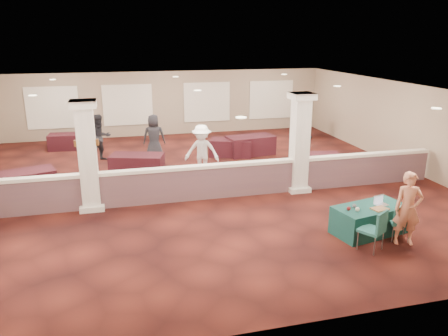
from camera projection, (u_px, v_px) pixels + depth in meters
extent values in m
plane|color=#4B1912|center=(199.00, 183.00, 15.09)|extent=(16.00, 16.00, 0.00)
cube|color=gray|center=(168.00, 103.00, 22.04)|extent=(16.00, 0.04, 3.20)
cube|color=gray|center=(291.00, 244.00, 7.21)|extent=(16.00, 0.04, 3.20)
cube|color=gray|center=(406.00, 126.00, 16.51)|extent=(0.04, 16.00, 3.20)
cube|color=white|center=(198.00, 90.00, 14.16)|extent=(16.00, 16.00, 0.02)
cube|color=brown|center=(208.00, 183.00, 13.55)|extent=(15.60, 0.20, 1.00)
cube|color=silver|center=(208.00, 166.00, 13.39)|extent=(15.60, 0.28, 0.10)
cube|color=beige|center=(88.00, 156.00, 12.41)|extent=(0.50, 0.50, 3.20)
cube|color=beige|center=(92.00, 206.00, 12.85)|extent=(0.70, 0.70, 0.16)
cube|color=beige|center=(83.00, 104.00, 11.97)|extent=(0.72, 0.72, 0.20)
cube|color=beige|center=(300.00, 143.00, 13.94)|extent=(0.50, 0.50, 3.20)
cube|color=beige|center=(297.00, 188.00, 14.38)|extent=(0.70, 0.70, 0.16)
cube|color=beige|center=(302.00, 96.00, 13.50)|extent=(0.72, 0.72, 0.20)
cylinder|color=brown|center=(76.00, 143.00, 12.23)|extent=(0.12, 0.12, 0.18)
cylinder|color=#EDE5C9|center=(76.00, 143.00, 12.23)|extent=(0.09, 0.09, 0.10)
cylinder|color=brown|center=(97.00, 142.00, 12.36)|extent=(0.12, 0.12, 0.18)
cylinder|color=#EDE5C9|center=(97.00, 142.00, 12.36)|extent=(0.09, 0.09, 0.10)
cube|color=#0E3636|center=(370.00, 219.00, 11.22)|extent=(2.04, 1.31, 0.73)
cube|color=#1D5554|center=(399.00, 222.00, 10.83)|extent=(0.60, 0.60, 0.06)
cube|color=#1D5554|center=(403.00, 216.00, 10.55)|extent=(0.44, 0.19, 0.45)
cylinder|color=gray|center=(393.00, 234.00, 10.74)|extent=(0.03, 0.03, 0.43)
cylinder|color=gray|center=(409.00, 235.00, 10.71)|extent=(0.03, 0.03, 0.43)
cylinder|color=gray|center=(388.00, 227.00, 11.11)|extent=(0.03, 0.03, 0.43)
cylinder|color=gray|center=(404.00, 228.00, 11.08)|extent=(0.03, 0.03, 0.43)
cube|color=#1D5554|center=(371.00, 230.00, 10.28)|extent=(0.70, 0.70, 0.07)
cube|color=#1D5554|center=(382.00, 222.00, 10.04)|extent=(0.45, 0.30, 0.49)
cylinder|color=gray|center=(374.00, 246.00, 10.07)|extent=(0.04, 0.04, 0.47)
cylinder|color=gray|center=(383.00, 240.00, 10.36)|extent=(0.04, 0.04, 0.47)
cylinder|color=gray|center=(358.00, 241.00, 10.36)|extent=(0.04, 0.04, 0.47)
cylinder|color=gray|center=(366.00, 235.00, 10.65)|extent=(0.04, 0.04, 0.47)
imported|color=#E68464|center=(408.00, 209.00, 10.48)|extent=(0.76, 0.62, 1.82)
cube|color=black|center=(24.00, 183.00, 13.93)|extent=(2.09, 1.48, 0.77)
cube|color=black|center=(137.00, 165.00, 15.88)|extent=(2.08, 1.46, 0.76)
cube|color=black|center=(318.00, 162.00, 16.35)|extent=(1.79, 1.14, 0.67)
cube|color=black|center=(69.00, 141.00, 19.51)|extent=(1.78, 0.99, 0.70)
cube|color=black|center=(231.00, 148.00, 18.42)|extent=(1.95, 1.46, 0.71)
cube|color=black|center=(250.00, 145.00, 18.61)|extent=(2.10, 1.27, 0.80)
imported|color=black|center=(100.00, 138.00, 17.51)|extent=(1.04, 0.91, 1.90)
imported|color=silver|center=(202.00, 151.00, 15.51)|extent=(1.34, 0.97, 1.90)
imported|color=black|center=(308.00, 121.00, 21.34)|extent=(1.04, 1.14, 1.79)
imported|color=black|center=(154.00, 137.00, 17.79)|extent=(0.97, 0.61, 1.85)
cube|color=silver|center=(381.00, 205.00, 11.19)|extent=(0.37, 0.29, 0.02)
cube|color=silver|center=(378.00, 199.00, 11.26)|extent=(0.32, 0.08, 0.22)
cube|color=#AEB8D1|center=(379.00, 200.00, 11.26)|extent=(0.29, 0.06, 0.19)
cube|color=#AC641B|center=(380.00, 209.00, 10.92)|extent=(0.45, 0.37, 0.03)
sphere|color=beige|center=(357.00, 209.00, 10.78)|extent=(0.11, 0.11, 0.11)
sphere|color=#5E1612|center=(349.00, 208.00, 10.85)|extent=(0.10, 0.10, 0.10)
sphere|color=#545459|center=(354.00, 206.00, 11.01)|extent=(0.10, 0.10, 0.10)
cube|color=red|center=(398.00, 206.00, 11.14)|extent=(0.12, 0.05, 0.01)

